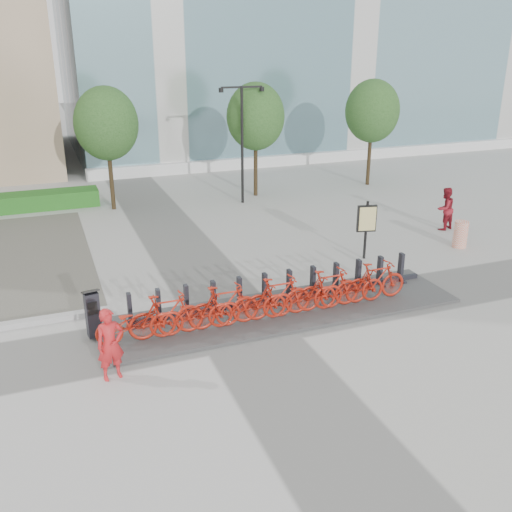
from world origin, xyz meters
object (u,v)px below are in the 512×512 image
object	(u,v)px
kiosk	(93,313)
construction_barrel	(460,234)
bike_0	(136,322)
worker_red	(110,344)
map_sign	(367,221)
pedestrian	(445,209)

from	to	relation	value
kiosk	construction_barrel	bearing A→B (deg)	1.17
bike_0	construction_barrel	distance (m)	12.02
bike_0	worker_red	distance (m)	1.47
construction_barrel	map_sign	size ratio (longest dim) A/B	0.48
bike_0	worker_red	xyz separation A→B (m)	(-0.73, -1.26, 0.22)
kiosk	pedestrian	world-z (taller)	pedestrian
bike_0	worker_red	world-z (taller)	worker_red
worker_red	kiosk	bearing A→B (deg)	83.12
worker_red	bike_0	bearing A→B (deg)	47.71
bike_0	kiosk	distance (m)	1.10
construction_barrel	map_sign	distance (m)	3.78
bike_0	worker_red	size ratio (longest dim) A/B	1.18
bike_0	map_sign	distance (m)	8.59
bike_0	kiosk	world-z (taller)	kiosk
kiosk	pedestrian	bearing A→B (deg)	8.15
kiosk	worker_red	distance (m)	1.90
worker_red	construction_barrel	bearing A→B (deg)	6.14
pedestrian	construction_barrel	distance (m)	2.03
kiosk	construction_barrel	distance (m)	12.78
worker_red	pedestrian	xyz separation A→B (m)	(13.17, 5.95, 0.01)
bike_0	construction_barrel	size ratio (longest dim) A/B	2.03
kiosk	bike_0	bearing A→B (deg)	-43.41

